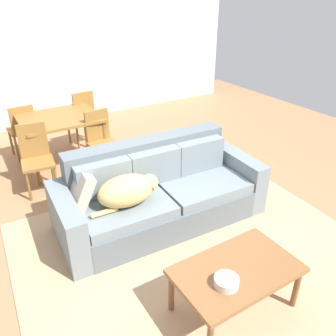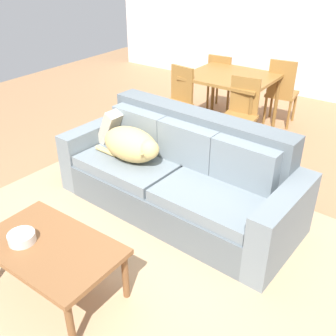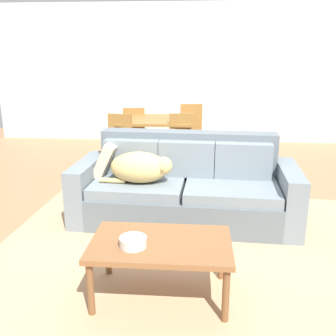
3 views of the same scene
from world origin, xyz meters
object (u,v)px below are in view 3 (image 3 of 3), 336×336
bowl_on_coffee_table (133,242)px  dining_chair_near_right (182,143)px  throw_pillow_by_left_arm (107,159)px  dining_chair_far_left (135,129)px  coffee_table (161,248)px  dog_on_left_cushion (141,167)px  dining_table (157,124)px  couch (186,188)px  dining_chair_near_left (118,143)px  dining_chair_far_right (190,129)px

bowl_on_coffee_table → dining_chair_near_right: (0.21, 2.99, 0.03)m
throw_pillow_by_left_arm → dining_chair_far_left: 2.46m
dining_chair_near_right → bowl_on_coffee_table: bearing=-101.0°
throw_pillow_by_left_arm → coffee_table: throw_pillow_by_left_arm is taller
throw_pillow_by_left_arm → dining_chair_far_left: bearing=92.2°
dog_on_left_cushion → dining_chair_near_right: (0.36, 1.60, -0.10)m
dining_table → throw_pillow_by_left_arm: bearing=-100.5°
couch → dining_chair_near_right: bearing=97.0°
dining_chair_near_left → dining_chair_far_right: bearing=54.4°
throw_pillow_by_left_arm → dog_on_left_cushion: bearing=-32.0°
dining_chair_near_right → dining_chair_far_right: 1.09m
couch → dining_table: 2.08m
couch → coffee_table: bearing=-92.0°
dining_table → dining_chair_far_right: 0.77m
dog_on_left_cushion → dining_chair_far_left: (-0.51, 2.71, -0.12)m
dining_chair_near_right → throw_pillow_by_left_arm: bearing=-126.9°
couch → dining_chair_near_right: dining_chair_near_right is taller
dining_chair_near_right → dining_chair_near_left: bearing=174.3°
dining_chair_near_left → dining_chair_near_right: bearing=8.1°
bowl_on_coffee_table → dining_chair_far_left: 4.15m
dining_chair_far_right → dining_chair_far_left: bearing=-8.8°
throw_pillow_by_left_arm → coffee_table: (0.75, -1.56, -0.23)m
dining_chair_near_left → dining_chair_near_right: dining_chair_near_right is taller
throw_pillow_by_left_arm → dining_chair_far_right: dining_chair_far_right is taller
dining_chair_far_right → dining_chair_near_right: bearing=77.8°
bowl_on_coffee_table → dining_chair_far_right: dining_chair_far_right is taller
dining_chair_near_right → dining_chair_far_right: size_ratio=0.97×
couch → dining_chair_far_right: size_ratio=2.52×
dining_chair_near_left → coffee_table: bearing=-65.7°
dining_chair_near_left → dining_chair_far_left: dining_chair_near_left is taller
coffee_table → bowl_on_coffee_table: bearing=-155.0°
throw_pillow_by_left_arm → coffee_table: bearing=-64.3°
dining_table → dining_chair_far_left: (-0.44, 0.57, -0.20)m
dining_table → dining_chair_near_right: bearing=-51.7°
dining_table → dining_chair_near_right: 0.71m
dining_chair_far_right → couch: bearing=82.7°
coffee_table → dining_chair_far_right: bearing=88.3°
bowl_on_coffee_table → dining_chair_near_right: bearing=85.9°
bowl_on_coffee_table → dining_chair_far_right: (0.30, 4.08, 0.03)m
dining_chair_near_right → dining_chair_far_left: (-0.87, 1.11, -0.02)m
dining_chair_near_left → dining_chair_near_right: (0.93, 0.02, 0.02)m
dining_chair_near_left → dining_chair_far_right: dining_chair_far_right is taller
dog_on_left_cushion → dining_chair_far_right: dining_chair_far_right is taller
throw_pillow_by_left_arm → dining_chair_far_right: size_ratio=0.41×
dining_chair_near_left → dining_chair_far_left: 1.13m
dog_on_left_cushion → bowl_on_coffee_table: size_ratio=3.93×
bowl_on_coffee_table → dining_table: (-0.21, 3.53, 0.21)m
dining_chair_near_left → couch: bearing=-47.2°
dog_on_left_cushion → coffee_table: bearing=-72.7°
dining_chair_far_left → couch: bearing=106.6°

